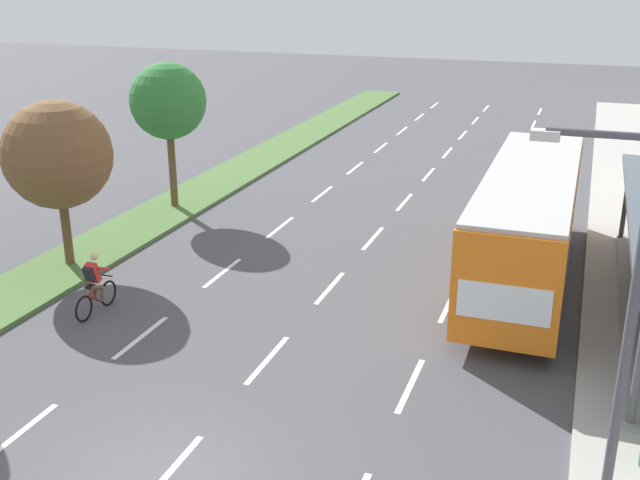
% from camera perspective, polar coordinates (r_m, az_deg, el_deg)
% --- Properties ---
extents(median_strip, '(2.60, 52.00, 0.12)m').
position_cam_1_polar(median_strip, '(34.45, -6.70, 4.86)').
color(median_strip, '#4C7038').
rests_on(median_strip, ground).
extents(lane_divider_left, '(0.14, 48.50, 0.01)m').
position_cam_1_polar(lane_divider_left, '(31.54, 0.17, 3.49)').
color(lane_divider_left, white).
rests_on(lane_divider_left, ground).
extents(lane_divider_center, '(0.14, 48.50, 0.01)m').
position_cam_1_polar(lane_divider_center, '(30.60, 6.37, 2.85)').
color(lane_divider_center, white).
rests_on(lane_divider_center, ground).
extents(lane_divider_right, '(0.14, 48.50, 0.01)m').
position_cam_1_polar(lane_divider_right, '(30.04, 12.87, 2.15)').
color(lane_divider_right, white).
rests_on(lane_divider_right, ground).
extents(bus, '(2.54, 11.29, 3.37)m').
position_cam_1_polar(bus, '(22.91, 15.40, 1.85)').
color(bus, orange).
rests_on(bus, ground).
extents(cyclist, '(0.46, 1.82, 1.71)m').
position_cam_1_polar(cyclist, '(21.25, -16.60, -3.35)').
color(cyclist, black).
rests_on(cyclist, ground).
extents(median_tree_second, '(3.27, 3.27, 5.10)m').
position_cam_1_polar(median_tree_second, '(24.10, -19.15, 6.05)').
color(median_tree_second, brown).
rests_on(median_tree_second, median_strip).
extents(median_tree_third, '(2.86, 2.86, 5.49)m').
position_cam_1_polar(median_tree_third, '(29.23, -11.37, 10.17)').
color(median_tree_third, brown).
rests_on(median_tree_third, median_strip).
extents(streetlight, '(1.91, 0.24, 6.50)m').
position_cam_1_polar(streetlight, '(12.93, 21.76, -4.21)').
color(streetlight, '#4C4C51').
rests_on(streetlight, sidewalk_right).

